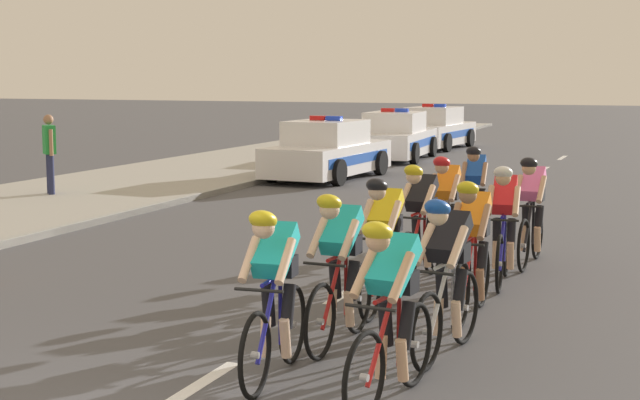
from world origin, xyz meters
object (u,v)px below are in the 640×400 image
(cyclist_tenth, at_px, (531,209))
(police_car_third, at_px, (434,129))
(cyclist_lead, at_px, (274,291))
(police_car_nearest, at_px, (327,152))
(cyclist_eleventh, at_px, (475,192))
(cyclist_ninth, at_px, (446,208))
(cyclist_seventh, at_px, (420,221))
(cyclist_third, at_px, (339,267))
(cyclist_sixth, at_px, (472,247))
(cyclist_fourth, at_px, (447,275))
(cyclist_fifth, at_px, (384,242))
(police_car_second, at_px, (395,138))
(spectator_closest, at_px, (49,148))
(cyclist_eighth, at_px, (504,223))
(cyclist_second, at_px, (390,309))

(cyclist_tenth, height_order, police_car_third, police_car_third)
(cyclist_lead, xyz_separation_m, police_car_nearest, (-5.33, 15.15, -0.11))
(cyclist_eleventh, bearing_deg, cyclist_ninth, -89.56)
(cyclist_seventh, distance_m, police_car_nearest, 12.18)
(cyclist_third, bearing_deg, cyclist_sixth, 57.98)
(cyclist_eleventh, bearing_deg, cyclist_fourth, -80.03)
(cyclist_fifth, relative_size, cyclist_seventh, 1.00)
(cyclist_eleventh, xyz_separation_m, police_car_nearest, (-5.44, 7.67, -0.11))
(cyclist_tenth, relative_size, police_car_second, 0.38)
(cyclist_fourth, xyz_separation_m, cyclist_tenth, (0.04, 4.63, 0.00))
(cyclist_lead, xyz_separation_m, cyclist_seventh, (0.11, 4.25, 0.00))
(cyclist_tenth, xyz_separation_m, police_car_third, (-6.58, 19.99, -0.11))
(cyclist_seventh, relative_size, spectator_closest, 1.03)
(cyclist_eighth, relative_size, police_car_second, 0.38)
(cyclist_third, bearing_deg, police_car_second, 105.46)
(cyclist_seventh, distance_m, cyclist_ninth, 1.29)
(cyclist_eighth, relative_size, cyclist_ninth, 1.00)
(cyclist_ninth, relative_size, cyclist_tenth, 1.00)
(cyclist_second, xyz_separation_m, cyclist_fifth, (-0.96, 2.85, 0.00))
(cyclist_second, xyz_separation_m, police_car_third, (-6.44, 26.04, -0.11))
(cyclist_fourth, distance_m, spectator_closest, 13.22)
(cyclist_third, distance_m, cyclist_ninth, 4.35)
(cyclist_second, xyz_separation_m, spectator_closest, (-10.42, 9.41, 0.30))
(cyclist_fourth, xyz_separation_m, police_car_nearest, (-6.54, 13.95, -0.11))
(cyclist_ninth, relative_size, police_car_second, 0.38)
(cyclist_eleventh, height_order, police_car_third, police_car_third)
(cyclist_third, xyz_separation_m, cyclist_eleventh, (-0.05, 6.30, 0.00))
(cyclist_eighth, distance_m, cyclist_ninth, 1.46)
(cyclist_fifth, distance_m, cyclist_sixth, 0.97)
(cyclist_third, distance_m, police_car_nearest, 15.00)
(cyclist_fourth, xyz_separation_m, police_car_second, (-6.54, 19.82, -0.11))
(cyclist_third, distance_m, cyclist_eighth, 3.43)
(cyclist_sixth, distance_m, cyclist_eighth, 1.76)
(cyclist_ninth, distance_m, police_car_nearest, 11.05)
(cyclist_lead, bearing_deg, police_car_nearest, 109.38)
(cyclist_second, distance_m, police_car_nearest, 16.66)
(cyclist_fifth, bearing_deg, police_car_second, 106.58)
(cyclist_tenth, bearing_deg, cyclist_third, -103.25)
(cyclist_sixth, bearing_deg, cyclist_seventh, 123.18)
(cyclist_second, distance_m, cyclist_tenth, 6.05)
(cyclist_lead, xyz_separation_m, cyclist_eleventh, (0.11, 7.48, 0.00))
(cyclist_eighth, bearing_deg, cyclist_seventh, -167.50)
(cyclist_tenth, bearing_deg, cyclist_lead, -102.15)
(cyclist_seventh, height_order, spectator_closest, spectator_closest)
(cyclist_fifth, xyz_separation_m, cyclist_seventh, (-0.03, 1.62, 0.00))
(cyclist_eighth, relative_size, cyclist_tenth, 1.00)
(cyclist_ninth, bearing_deg, spectator_closest, 158.78)
(cyclist_third, bearing_deg, spectator_closest, 139.75)
(cyclist_third, bearing_deg, cyclist_eleventh, 90.46)
(cyclist_fourth, height_order, cyclist_eighth, same)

